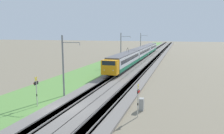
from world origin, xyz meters
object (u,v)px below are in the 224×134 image
object	(u,v)px
crossing_signal_far	(138,97)
catenary_mast_near	(64,65)
crossing_signal_near	(36,89)
catenary_mast_far	(141,44)
equipment_cabinet	(142,104)
catenary_mast_mid	(121,49)
passenger_train	(141,52)

from	to	relation	value
crossing_signal_far	catenary_mast_near	xyz separation A→B (m)	(4.10, 10.41, 2.08)
catenary_mast_near	crossing_signal_near	bearing A→B (deg)	169.41
catenary_mast_near	catenary_mast_far	bearing A→B (deg)	0.00
catenary_mast_near	equipment_cabinet	distance (m)	11.16
equipment_cabinet	crossing_signal_near	bearing A→B (deg)	102.69
catenary_mast_mid	equipment_cabinet	bearing A→B (deg)	-161.09
crossing_signal_near	catenary_mast_mid	size ratio (longest dim) A/B	0.42
catenary_mast_near	passenger_train	bearing A→B (deg)	-3.43
passenger_train	crossing_signal_near	bearing A→B (deg)	-4.14
crossing_signal_far	equipment_cabinet	distance (m)	2.49
catenary_mast_near	catenary_mast_far	distance (m)	56.82
passenger_train	equipment_cabinet	xyz separation A→B (m)	(-44.58, -7.87, -1.61)
crossing_signal_far	equipment_cabinet	size ratio (longest dim) A/B	2.55
catenary_mast_far	catenary_mast_mid	bearing A→B (deg)	180.00
crossing_signal_near	catenary_mast_far	bearing A→B (deg)	-90.79
crossing_signal_near	catenary_mast_far	xyz separation A→B (m)	(61.38, -0.85, 2.11)
passenger_train	equipment_cabinet	world-z (taller)	passenger_train
crossing_signal_far	catenary_mast_mid	world-z (taller)	catenary_mast_mid
passenger_train	catenary_mast_mid	distance (m)	14.51
passenger_train	catenary_mast_mid	xyz separation A→B (m)	(-14.15, 2.56, 2.01)
passenger_train	crossing_signal_far	distance (m)	47.31
crossing_signal_near	catenary_mast_far	world-z (taller)	catenary_mast_far
crossing_signal_near	catenary_mast_near	bearing A→B (deg)	-100.59
catenary_mast_far	catenary_mast_near	bearing A→B (deg)	-180.00
catenary_mast_mid	crossing_signal_near	bearing A→B (deg)	178.52
catenary_mast_far	passenger_train	bearing A→B (deg)	-169.84
passenger_train	catenary_mast_near	world-z (taller)	catenary_mast_near
crossing_signal_far	equipment_cabinet	xyz separation A→B (m)	(2.08, -0.01, -1.37)
crossing_signal_near	crossing_signal_far	size ratio (longest dim) A/B	1.04
crossing_signal_far	catenary_mast_far	bearing A→B (deg)	99.70
crossing_signal_near	crossing_signal_far	world-z (taller)	crossing_signal_near
catenary_mast_near	catenary_mast_mid	size ratio (longest dim) A/B	0.96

